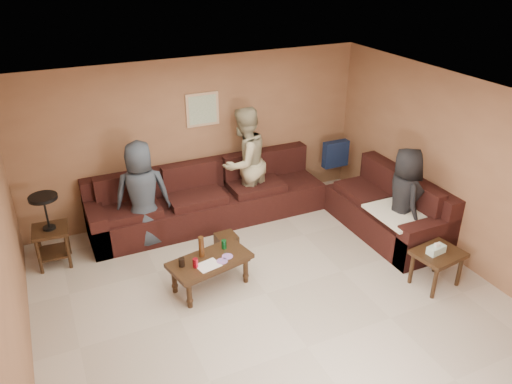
% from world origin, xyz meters
% --- Properties ---
extents(room, '(5.60, 5.50, 2.50)m').
position_xyz_m(room, '(0.00, 0.00, 1.66)').
color(room, '#B9AD9C').
rests_on(room, ground).
extents(sectional_sofa, '(4.65, 2.90, 0.97)m').
position_xyz_m(sectional_sofa, '(0.81, 1.52, 0.33)').
color(sectional_sofa, black).
rests_on(sectional_sofa, ground).
extents(coffee_table, '(1.11, 0.72, 0.71)m').
position_xyz_m(coffee_table, '(-0.59, 0.43, 0.37)').
color(coffee_table, '#321E10').
rests_on(coffee_table, ground).
extents(end_table_left, '(0.49, 0.49, 1.05)m').
position_xyz_m(end_table_left, '(-2.35, 1.82, 0.55)').
color(end_table_left, '#321E10').
rests_on(end_table_left, ground).
extents(side_table_right, '(0.65, 0.56, 0.64)m').
position_xyz_m(side_table_right, '(2.06, -0.73, 0.42)').
color(side_table_right, '#321E10').
rests_on(side_table_right, ground).
extents(waste_bin, '(0.29, 0.29, 0.33)m').
position_xyz_m(waste_bin, '(-0.13, 1.01, 0.17)').
color(waste_bin, '#321E10').
rests_on(waste_bin, ground).
extents(wall_art, '(0.52, 0.04, 0.52)m').
position_xyz_m(wall_art, '(0.10, 2.48, 1.70)').
color(wall_art, tan).
rests_on(wall_art, ground).
extents(person_left, '(0.85, 0.64, 1.58)m').
position_xyz_m(person_left, '(-1.07, 1.82, 0.79)').
color(person_left, '#2E3540').
rests_on(person_left, ground).
extents(person_middle, '(1.07, 0.98, 1.79)m').
position_xyz_m(person_middle, '(0.60, 2.05, 0.89)').
color(person_middle, tan).
rests_on(person_middle, ground).
extents(person_right, '(0.66, 0.84, 1.52)m').
position_xyz_m(person_right, '(2.23, 0.21, 0.76)').
color(person_right, black).
rests_on(person_right, ground).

